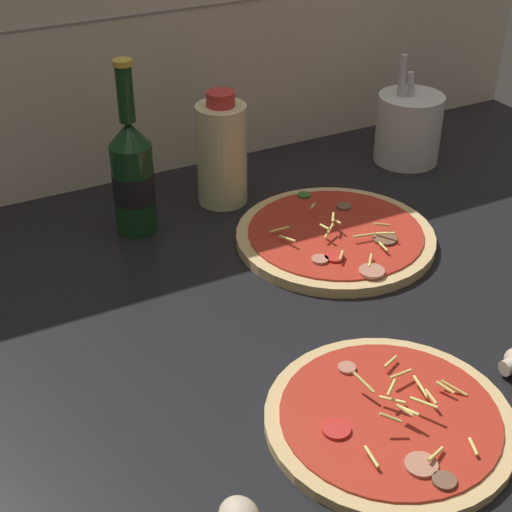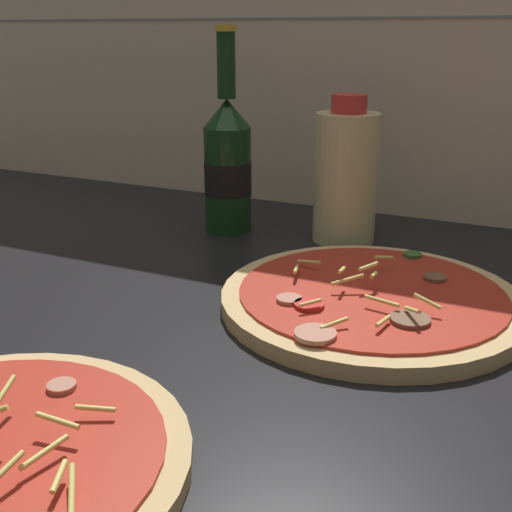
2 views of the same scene
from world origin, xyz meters
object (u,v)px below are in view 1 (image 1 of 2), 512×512
at_px(beer_bottle, 133,174).
at_px(utensil_crock, 408,127).
at_px(oil_bottle, 222,152).
at_px(pizza_near, 389,419).
at_px(pizza_far, 335,237).

height_order(beer_bottle, utensil_crock, beer_bottle).
bearing_deg(oil_bottle, utensil_crock, -1.84).
xyz_separation_m(beer_bottle, utensil_crock, (0.51, 0.01, -0.03)).
xyz_separation_m(pizza_near, pizza_far, (0.15, 0.35, 0.00)).
height_order(pizza_near, pizza_far, pizza_far).
height_order(pizza_far, beer_bottle, beer_bottle).
bearing_deg(pizza_near, pizza_far, 66.38).
relative_size(pizza_near, utensil_crock, 1.42).
height_order(pizza_near, oil_bottle, oil_bottle).
bearing_deg(utensil_crock, oil_bottle, 178.16).
bearing_deg(beer_bottle, pizza_near, -79.74).
distance_m(pizza_near, utensil_crock, 0.68).
height_order(oil_bottle, utensil_crock, utensil_crock).
relative_size(beer_bottle, utensil_crock, 1.39).
bearing_deg(oil_bottle, beer_bottle, -171.59).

